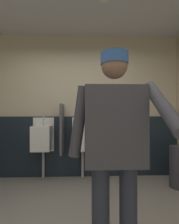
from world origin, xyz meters
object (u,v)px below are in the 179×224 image
(urinal_left, at_px, (42,138))
(urinal_middle, at_px, (83,137))
(person, at_px, (115,142))
(trash_bin, at_px, (179,167))

(urinal_left, xyz_separation_m, urinal_middle, (0.75, 0.00, 0.00))
(person, height_order, trash_bin, person)
(urinal_left, bearing_deg, urinal_middle, 0.00)
(urinal_middle, bearing_deg, person, -82.24)
(urinal_left, relative_size, trash_bin, 1.82)
(urinal_middle, xyz_separation_m, person, (0.26, -1.87, 0.23))
(person, relative_size, trash_bin, 2.51)
(urinal_middle, relative_size, person, 0.72)
(urinal_left, xyz_separation_m, trash_bin, (2.35, -0.42, -0.44))
(urinal_left, bearing_deg, trash_bin, -10.23)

